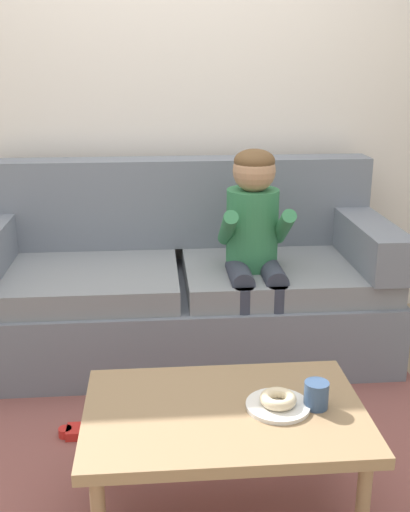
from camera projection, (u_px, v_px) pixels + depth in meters
name	position (u px, v px, depth m)	size (l,w,h in m)	color
ground	(183.00, 436.00, 2.62)	(10.00, 10.00, 0.00)	#9E896B
wall_back	(168.00, 79.00, 3.52)	(8.00, 0.10, 2.80)	silver
area_rug	(186.00, 473.00, 2.38)	(2.31, 1.88, 0.01)	brown
couch	(181.00, 286.00, 3.32)	(2.15, 0.90, 0.99)	slate
coffee_table	(224.00, 421.00, 2.03)	(0.91, 0.60, 0.43)	#937551
person_child	(254.00, 239.00, 3.05)	(0.34, 0.58, 1.10)	#337A4C
plate	(278.00, 406.00, 2.03)	(0.21, 0.21, 0.01)	white
donut	(278.00, 399.00, 2.02)	(0.12, 0.12, 0.04)	beige
mug	(316.00, 395.00, 2.02)	(0.08, 0.08, 0.09)	#334C72
toy_controller	(86.00, 432.00, 2.60)	(0.23, 0.09, 0.05)	red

